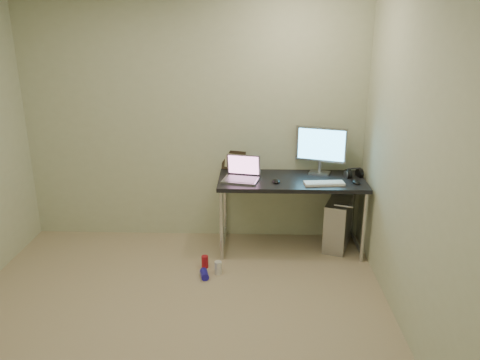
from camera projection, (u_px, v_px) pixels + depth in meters
name	position (u px, v px, depth m)	size (l,w,h in m)	color
floor	(170.00, 332.00, 3.52)	(3.50, 3.50, 0.00)	tan
wall_back	(194.00, 122.00, 4.79)	(3.50, 0.02, 2.50)	beige
wall_right	(425.00, 176.00, 3.07)	(0.02, 3.50, 2.50)	beige
desk	(291.00, 187.00, 4.64)	(1.44, 0.63, 0.75)	black
tower_computer	(338.00, 223.00, 4.81)	(0.36, 0.53, 0.54)	#B3B3B8
cable_a	(331.00, 203.00, 4.96)	(0.01, 0.01, 0.70)	black
cable_b	(340.00, 205.00, 4.95)	(0.01, 0.01, 0.72)	black
can_red	(205.00, 262.00, 4.44)	(0.06, 0.06, 0.12)	#AA1521
can_white	(218.00, 268.00, 4.32)	(0.07, 0.07, 0.12)	silver
can_blue	(204.00, 274.00, 4.26)	(0.07, 0.07, 0.13)	#1D16A9
laptop	(242.00, 174.00, 4.58)	(0.39, 0.34, 0.23)	#A8A9AF
monitor	(321.00, 147.00, 4.70)	(0.50, 0.20, 0.48)	#A8A9AF
keyboard	(324.00, 183.00, 4.45)	(0.38, 0.12, 0.02)	white
mouse_right	(356.00, 181.00, 4.48)	(0.08, 0.12, 0.04)	black
mouse_left	(276.00, 180.00, 4.51)	(0.08, 0.12, 0.04)	black
headphones	(354.00, 174.00, 4.67)	(0.20, 0.11, 0.12)	black
picture_frame	(234.00, 160.00, 4.87)	(0.25, 0.03, 0.20)	black
webcam	(250.00, 161.00, 4.85)	(0.05, 0.04, 0.13)	silver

